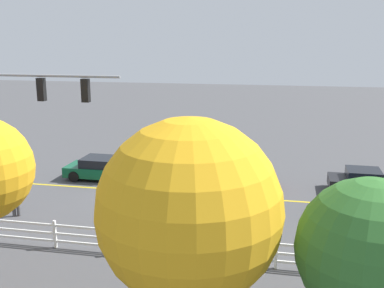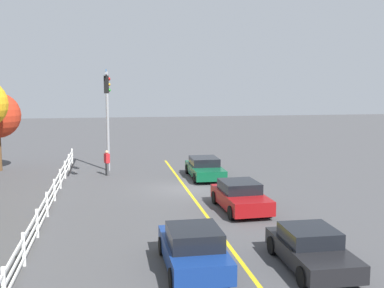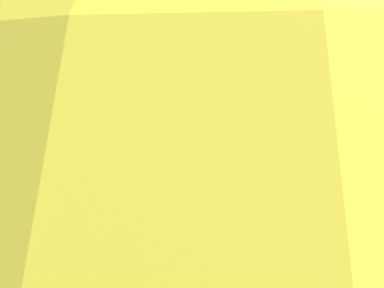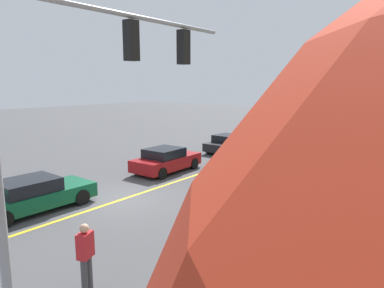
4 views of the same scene
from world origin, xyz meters
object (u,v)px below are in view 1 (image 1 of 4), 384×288
Objects in this scene: car_0 at (235,175)px; car_1 at (369,205)px; tree_0 at (189,210)px; pedestrian at (15,197)px; car_2 at (104,169)px; tree_5 at (369,251)px; car_3 at (366,182)px.

car_1 reaches higher than car_0.
car_1 is at bearing -120.98° from tree_0.
pedestrian is (9.65, 6.33, 0.26)m from car_0.
car_1 is 0.90× the size of car_2.
car_0 is 0.81× the size of tree_5.
car_0 reaches higher than car_3.
car_2 is at bearing -60.04° from tree_0.
car_3 is at bearing -100.34° from tree_5.
car_0 is at bearing -89.03° from tree_0.
car_0 is at bearing 1.54° from car_2.
car_3 is (-0.52, -3.84, -0.06)m from car_1.
car_3 is at bearing -115.48° from tree_0.
pedestrian is at bearing -37.90° from tree_0.
car_2 is (14.34, -3.40, -0.05)m from car_1.
car_1 is at bearing -12.60° from car_2.
tree_0 reaches higher than car_3.
tree_5 reaches higher than car_2.
car_0 is at bearing -176.18° from car_3.
tree_5 is at bearing -74.88° from car_0.
pedestrian is 16.39m from tree_5.
pedestrian reaches higher than car_2.
car_1 is (-6.55, 3.51, 0.02)m from car_0.
tree_5 is (2.68, 14.68, 2.91)m from car_3.
car_2 is at bearing 140.50° from pedestrian.
car_2 is at bearing -13.34° from car_1.
car_1 reaches higher than car_3.
tree_5 reaches higher than car_3.
car_0 is 0.66× the size of tree_0.
pedestrian reaches higher than car_0.
car_0 is 7.43m from car_1.
pedestrian is at bearing -29.74° from tree_5.
tree_0 is at bearing -114.33° from car_3.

